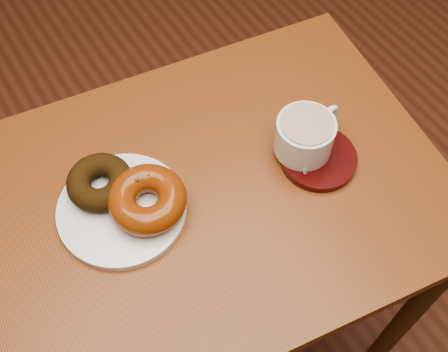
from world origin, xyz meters
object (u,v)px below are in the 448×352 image
cafe_table (215,220)px  donut_plate (122,209)px  saucer (318,158)px  coffee_cup (305,135)px

cafe_table → donut_plate: 0.20m
donut_plate → saucer: bearing=-15.5°
cafe_table → coffee_cup: size_ratio=6.49×
cafe_table → coffee_cup: (0.17, -0.02, 0.16)m
coffee_cup → donut_plate: bearing=159.5°
donut_plate → coffee_cup: bearing=-11.0°
donut_plate → saucer: 0.34m
donut_plate → coffee_cup: 0.33m
saucer → donut_plate: bearing=164.5°
saucer → cafe_table: bearing=164.7°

